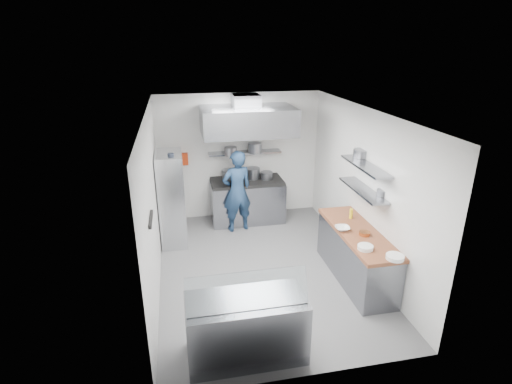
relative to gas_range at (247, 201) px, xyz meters
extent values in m
plane|color=#4B4B4D|center=(-0.10, -2.10, -0.45)|extent=(5.00, 5.00, 0.00)
plane|color=silver|center=(-0.10, -2.10, 2.35)|extent=(5.00, 5.00, 0.00)
cube|color=white|center=(-0.10, 0.40, 0.95)|extent=(3.60, 2.80, 0.02)
cube|color=white|center=(-0.10, -4.60, 0.95)|extent=(3.60, 2.80, 0.02)
cube|color=white|center=(-1.90, -2.10, 0.95)|extent=(2.80, 5.00, 0.02)
cube|color=white|center=(1.70, -2.10, 0.95)|extent=(2.80, 5.00, 0.02)
cube|color=gray|center=(0.00, 0.00, 0.00)|extent=(1.60, 0.80, 0.90)
cube|color=black|center=(0.00, 0.00, 0.48)|extent=(1.57, 0.78, 0.06)
cylinder|color=slate|center=(-0.37, 0.18, 0.61)|extent=(0.31, 0.31, 0.20)
cylinder|color=slate|center=(0.14, 0.10, 0.63)|extent=(0.33, 0.33, 0.24)
cylinder|color=slate|center=(0.44, 0.01, 0.59)|extent=(0.26, 0.26, 0.16)
cube|color=gray|center=(0.00, 0.24, 1.07)|extent=(1.60, 0.30, 0.04)
cylinder|color=slate|center=(-0.35, 0.01, 1.18)|extent=(0.27, 0.27, 0.18)
cylinder|color=slate|center=(0.20, 0.12, 1.20)|extent=(0.30, 0.30, 0.22)
cube|color=gray|center=(0.00, -0.18, 1.85)|extent=(1.90, 1.15, 0.55)
cube|color=slate|center=(0.00, 0.05, 2.23)|extent=(0.55, 0.55, 0.24)
cube|color=red|center=(-1.35, 0.34, 0.97)|extent=(0.22, 0.10, 0.26)
imported|color=#1A304E|center=(-0.29, -0.44, 0.43)|extent=(0.72, 0.56, 1.76)
cube|color=silver|center=(-1.63, -0.69, 0.48)|extent=(0.50, 0.90, 1.85)
cube|color=white|center=(-1.63, -1.00, 0.35)|extent=(0.17, 0.22, 0.20)
cube|color=yellow|center=(-1.63, -0.77, 0.85)|extent=(0.14, 0.18, 0.16)
cylinder|color=black|center=(-1.58, -0.87, 1.35)|extent=(0.12, 0.12, 0.18)
cube|color=black|center=(-1.88, -3.00, 1.10)|extent=(0.04, 0.55, 0.05)
cube|color=gray|center=(1.38, -2.70, -0.03)|extent=(0.62, 2.00, 0.84)
cube|color=brown|center=(1.38, -2.70, 0.42)|extent=(0.65, 2.04, 0.06)
cylinder|color=white|center=(1.51, -3.64, 0.48)|extent=(0.26, 0.26, 0.06)
cylinder|color=white|center=(1.22, -3.29, 0.48)|extent=(0.24, 0.24, 0.06)
cylinder|color=#B96A34|center=(1.41, -2.86, 0.48)|extent=(0.17, 0.17, 0.06)
cylinder|color=yellow|center=(1.46, -2.21, 0.54)|extent=(0.06, 0.06, 0.18)
imported|color=white|center=(1.13, -2.61, 0.48)|extent=(0.27, 0.27, 0.06)
cube|color=gray|center=(1.54, -2.40, 1.05)|extent=(0.30, 1.30, 0.04)
cube|color=gray|center=(1.54, -2.40, 1.47)|extent=(0.30, 1.30, 0.04)
cylinder|color=slate|center=(1.72, -2.74, 1.12)|extent=(0.20, 0.20, 0.10)
cylinder|color=slate|center=(1.66, -1.97, 1.56)|extent=(0.27, 0.27, 0.14)
cube|color=gray|center=(-0.75, -4.10, -0.03)|extent=(1.50, 0.70, 0.85)
cube|color=silver|center=(-0.75, -4.22, 0.62)|extent=(1.47, 0.19, 0.42)
camera|label=1|loc=(-1.45, -8.16, 3.40)|focal=28.00mm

